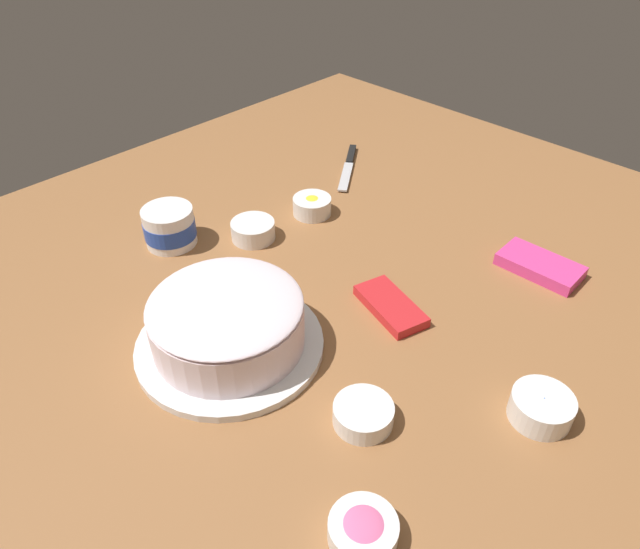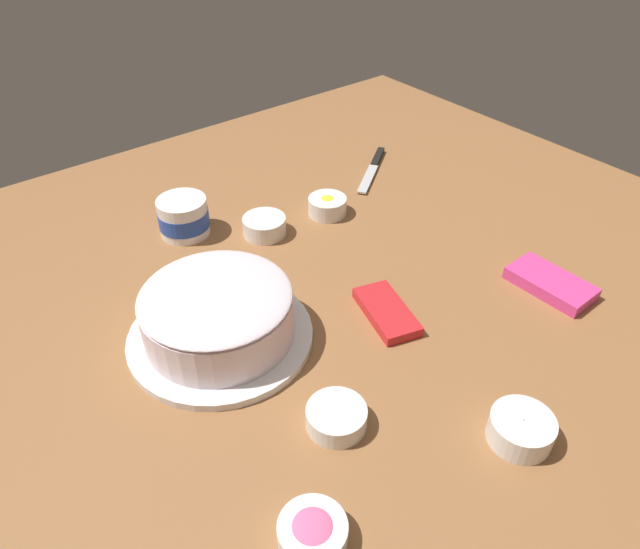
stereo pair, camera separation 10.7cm
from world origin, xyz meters
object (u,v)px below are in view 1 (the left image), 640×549
(sprinkle_bowl_yellow, at_px, (312,205))
(candy_box_upper, at_px, (391,306))
(sprinkle_bowl_green, at_px, (253,230))
(spreading_knife, at_px, (349,163))
(frosted_cake, at_px, (228,325))
(sprinkle_bowl_pink, at_px, (363,530))
(sprinkle_bowl_rainbow, at_px, (363,414))
(frosting_tub, at_px, (169,226))
(sprinkle_bowl_blue, at_px, (542,406))
(candy_box_lower, at_px, (540,266))

(sprinkle_bowl_yellow, bearing_deg, candy_box_upper, 158.22)
(sprinkle_bowl_green, bearing_deg, sprinkle_bowl_yellow, -97.50)
(spreading_knife, bearing_deg, candy_box_upper, 139.77)
(sprinkle_bowl_yellow, xyz_separation_m, candy_box_upper, (-0.33, 0.13, -0.01))
(frosted_cake, relative_size, sprinkle_bowl_yellow, 3.66)
(spreading_knife, height_order, sprinkle_bowl_green, sprinkle_bowl_green)
(sprinkle_bowl_pink, bearing_deg, sprinkle_bowl_rainbow, -49.13)
(frosting_tub, distance_m, sprinkle_bowl_green, 0.17)
(frosting_tub, relative_size, candy_box_upper, 0.74)
(sprinkle_bowl_blue, bearing_deg, spreading_knife, -28.17)
(sprinkle_bowl_green, bearing_deg, candy_box_upper, -176.32)
(sprinkle_bowl_pink, distance_m, sprinkle_bowl_green, 0.68)
(spreading_knife, height_order, sprinkle_bowl_blue, sprinkle_bowl_blue)
(sprinkle_bowl_blue, relative_size, sprinkle_bowl_rainbow, 1.03)
(frosted_cake, distance_m, sprinkle_bowl_blue, 0.49)
(candy_box_lower, xyz_separation_m, candy_box_upper, (0.13, 0.29, -0.00))
(sprinkle_bowl_pink, relative_size, sprinkle_bowl_green, 0.95)
(sprinkle_bowl_blue, xyz_separation_m, sprinkle_bowl_rainbow, (0.18, 0.19, -0.01))
(spreading_knife, height_order, sprinkle_bowl_yellow, sprinkle_bowl_yellow)
(frosted_cake, bearing_deg, sprinkle_bowl_yellow, -63.12)
(sprinkle_bowl_yellow, bearing_deg, frosted_cake, 116.88)
(spreading_knife, xyz_separation_m, candy_box_upper, (-0.42, 0.36, 0.00))
(sprinkle_bowl_green, bearing_deg, candy_box_lower, -146.92)
(sprinkle_bowl_yellow, distance_m, sprinkle_bowl_rainbow, 0.58)
(sprinkle_bowl_blue, distance_m, sprinkle_bowl_green, 0.66)
(sprinkle_bowl_yellow, bearing_deg, sprinkle_bowl_rainbow, 142.33)
(candy_box_upper, bearing_deg, sprinkle_bowl_pink, 140.85)
(sprinkle_bowl_pink, height_order, candy_box_upper, sprinkle_bowl_pink)
(spreading_knife, bearing_deg, sprinkle_bowl_blue, 151.83)
(sprinkle_bowl_yellow, height_order, candy_box_lower, sprinkle_bowl_yellow)
(sprinkle_bowl_yellow, distance_m, sprinkle_bowl_blue, 0.66)
(frosting_tub, bearing_deg, sprinkle_bowl_yellow, -114.40)
(frosted_cake, height_order, candy_box_upper, frosted_cake)
(candy_box_lower, relative_size, candy_box_upper, 1.08)
(sprinkle_bowl_yellow, xyz_separation_m, candy_box_lower, (-0.46, -0.16, -0.01))
(sprinkle_bowl_yellow, height_order, sprinkle_bowl_blue, same)
(sprinkle_bowl_blue, bearing_deg, sprinkle_bowl_green, -0.86)
(sprinkle_bowl_yellow, distance_m, candy_box_lower, 0.49)
(frosting_tub, bearing_deg, sprinkle_bowl_rainbow, 173.34)
(sprinkle_bowl_blue, bearing_deg, frosting_tub, 8.89)
(sprinkle_bowl_rainbow, xyz_separation_m, sprinkle_bowl_green, (0.48, -0.20, 0.00))
(sprinkle_bowl_pink, bearing_deg, frosting_tub, -16.05)
(sprinkle_bowl_blue, height_order, candy_box_lower, sprinkle_bowl_blue)
(sprinkle_bowl_pink, distance_m, candy_box_lower, 0.65)
(frosting_tub, xyz_separation_m, sprinkle_bowl_pink, (-0.70, 0.20, -0.02))
(frosting_tub, bearing_deg, candy_box_lower, -143.11)
(frosted_cake, distance_m, candy_box_upper, 0.29)
(sprinkle_bowl_green, bearing_deg, sprinkle_bowl_blue, 179.14)
(sprinkle_bowl_rainbow, bearing_deg, spreading_knife, -46.46)
(sprinkle_bowl_green, bearing_deg, spreading_knife, -79.01)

